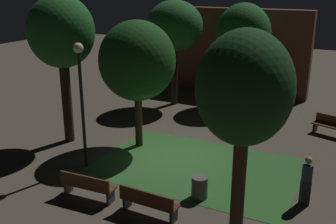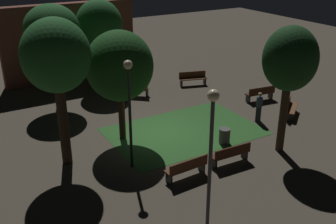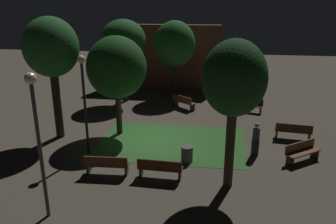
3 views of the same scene
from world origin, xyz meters
The scene contains 15 objects.
ground_plane centered at (0.00, 0.00, 0.00)m, with size 60.00×60.00×0.00m, color #4C4438.
grass_lawn centered at (1.10, -0.44, 0.01)m, with size 7.34×4.95×0.01m, color #2D6028.
bench_front_right centered at (-1.10, -4.10, 0.48)m, with size 1.82×0.57×0.88m.
bench_path_side centered at (1.10, -4.10, 0.48)m, with size 1.82×0.54×0.88m.
bench_back_row centered at (5.37, 5.23, 0.48)m, with size 1.86×0.99×0.88m.
bench_lawn_edge centered at (1.12, 5.30, 0.48)m, with size 1.68×1.54×0.88m.
tree_back_left centered at (-1.85, 0.40, 3.59)m, with size 3.06×3.06×5.21m.
tree_back_right centered at (3.79, -4.25, 4.19)m, with size 2.29×2.29×5.64m.
tree_near_wall centered at (-4.84, -0.47, 4.61)m, with size 2.70×2.70×6.16m.
tree_tall_center centered at (-3.13, 6.47, 4.30)m, with size 3.03×3.03×5.69m.
tree_lawn_side centered at (0.20, 8.03, 3.88)m, with size 2.94×2.94×5.55m.
lamp_post_path_center centered at (-2.62, -2.21, 3.13)m, with size 0.36×0.36×4.62m.
trash_bin centered at (2.05, -2.45, 0.37)m, with size 0.52×0.52×0.73m, color #4C4C4C.
pedestrian centered at (5.10, -1.37, 0.85)m, with size 0.34×0.32×1.61m.
building_wall_backdrop centered at (-0.98, 10.55, 2.54)m, with size 8.95×0.80×5.09m, color brown.
Camera 1 is at (6.17, -12.98, 6.60)m, focal length 42.56 mm.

